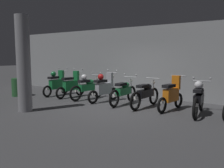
# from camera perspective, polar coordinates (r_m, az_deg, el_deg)

# --- Properties ---
(ground_plane) EXTENTS (80.00, 80.00, 0.00)m
(ground_plane) POSITION_cam_1_polar(r_m,az_deg,el_deg) (8.51, 0.49, -5.70)
(ground_plane) COLOR #424244
(back_wall) EXTENTS (16.00, 0.30, 3.16)m
(back_wall) POSITION_cam_1_polar(r_m,az_deg,el_deg) (10.74, 8.50, 5.30)
(back_wall) COLOR gray
(back_wall) RESTS_ON ground
(motorbike_slot_0) EXTENTS (0.59, 1.68, 1.29)m
(motorbike_slot_0) POSITION_cam_1_polar(r_m,az_deg,el_deg) (11.38, -13.31, 0.15)
(motorbike_slot_0) COLOR black
(motorbike_slot_0) RESTS_ON ground
(motorbike_slot_1) EXTENTS (0.59, 1.68, 1.29)m
(motorbike_slot_1) POSITION_cam_1_polar(r_m,az_deg,el_deg) (10.73, -9.86, -0.37)
(motorbike_slot_1) COLOR black
(motorbike_slot_1) RESTS_ON ground
(motorbike_slot_2) EXTENTS (0.59, 1.94, 1.15)m
(motorbike_slot_2) POSITION_cam_1_polar(r_m,az_deg,el_deg) (10.13, -5.96, -0.72)
(motorbike_slot_2) COLOR black
(motorbike_slot_2) RESTS_ON ground
(motorbike_slot_3) EXTENTS (0.59, 1.67, 1.29)m
(motorbike_slot_3) POSITION_cam_1_polar(r_m,az_deg,el_deg) (9.50, -1.92, -0.93)
(motorbike_slot_3) COLOR black
(motorbike_slot_3) RESTS_ON ground
(motorbike_slot_4) EXTENTS (0.59, 1.95, 1.15)m
(motorbike_slot_4) POSITION_cam_1_polar(r_m,az_deg,el_deg) (9.00, 2.87, -1.84)
(motorbike_slot_4) COLOR black
(motorbike_slot_4) RESTS_ON ground
(motorbike_slot_5) EXTENTS (0.56, 1.95, 1.03)m
(motorbike_slot_5) POSITION_cam_1_polar(r_m,az_deg,el_deg) (8.53, 8.16, -2.39)
(motorbike_slot_5) COLOR black
(motorbike_slot_5) RESTS_ON ground
(motorbike_slot_6) EXTENTS (0.56, 1.67, 1.18)m
(motorbike_slot_6) POSITION_cam_1_polar(r_m,az_deg,el_deg) (8.23, 14.23, -2.61)
(motorbike_slot_6) COLOR black
(motorbike_slot_6) RESTS_ON ground
(motorbike_slot_7) EXTENTS (0.59, 1.95, 1.15)m
(motorbike_slot_7) POSITION_cam_1_polar(r_m,az_deg,el_deg) (7.86, 20.32, -3.22)
(motorbike_slot_7) COLOR black
(motorbike_slot_7) RESTS_ON ground
(support_pillar) EXTENTS (0.45, 0.45, 3.16)m
(support_pillar) POSITION_cam_1_polar(r_m,az_deg,el_deg) (8.27, -20.67, 4.57)
(support_pillar) COLOR gray
(support_pillar) RESTS_ON ground
(trash_bin) EXTENTS (0.55, 0.55, 0.83)m
(trash_bin) POSITION_cam_1_polar(r_m,az_deg,el_deg) (11.72, -21.86, -0.72)
(trash_bin) COLOR #26592D
(trash_bin) RESTS_ON ground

